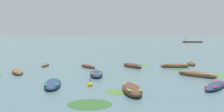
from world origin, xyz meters
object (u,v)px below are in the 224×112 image
Objects in this scene: rowboat_0 at (53,84)px; rowboat_3 at (197,74)px; rowboat_2 at (18,72)px; rowboat_6 at (216,86)px; mooring_buoy at (90,85)px; rowboat_1 at (46,65)px; rowboat_7 at (132,89)px; rowboat_10 at (191,64)px; rowboat_5 at (175,66)px; rowboat_9 at (97,74)px; ferry_1 at (193,42)px; rowboat_8 at (88,66)px; rowboat_4 at (133,66)px.

rowboat_3 reaches higher than rowboat_0.
rowboat_2 is (-5.76, 7.29, -0.03)m from rowboat_0.
mooring_buoy reaches higher than rowboat_6.
rowboat_0 reaches higher than rowboat_1.
rowboat_10 is (10.07, 17.58, -0.06)m from rowboat_7.
rowboat_9 is (-10.12, -7.03, 0.02)m from rowboat_5.
rowboat_7 reaches higher than rowboat_10.
ferry_1 is at bearing 71.08° from rowboat_5.
rowboat_1 is at bearing 154.31° from rowboat_3.
rowboat_6 is 17.38m from rowboat_8.
ferry_1 is (32.25, 100.30, 0.27)m from rowboat_10.
rowboat_9 is (-3.18, 7.65, -0.01)m from rowboat_7.
rowboat_1 is at bearing 123.90° from rowboat_7.
rowboat_3 is at bearing -30.02° from rowboat_8.
rowboat_0 reaches higher than rowboat_2.
rowboat_4 reaches higher than rowboat_5.
mooring_buoy is (-13.46, -15.23, -0.08)m from rowboat_10.
rowboat_3 is (19.82, -2.18, 0.05)m from rowboat_2.
rowboat_3 is at bearing 86.04° from rowboat_6.
ferry_1 is at bearing 62.36° from rowboat_1.
mooring_buoy reaches higher than rowboat_10.
ferry_1 reaches higher than rowboat_10.
rowboat_0 is 14.61m from rowboat_1.
rowboat_0 is at bearing -137.48° from rowboat_5.
ferry_1 reaches higher than rowboat_8.
rowboat_0 is 1.13× the size of rowboat_2.
rowboat_1 is at bearing -117.64° from ferry_1.
ferry_1 is (35.38, 103.19, 0.23)m from rowboat_5.
rowboat_8 is 0.32× the size of ferry_1.
rowboat_2 is 4.91× the size of mooring_buoy.
rowboat_10 is at bearing 36.84° from rowboat_9.
rowboat_0 is 9.29m from rowboat_2.
rowboat_4 is 13.25m from mooring_buoy.
ferry_1 is (53.23, 101.64, 0.31)m from rowboat_1.
mooring_buoy is at bearing 1.16° from rowboat_0.
rowboat_1 is at bearing 132.00° from rowboat_9.
rowboat_7 reaches higher than rowboat_5.
mooring_buoy is at bearing 145.33° from rowboat_7.
rowboat_7 reaches higher than rowboat_9.
rowboat_2 is 19.96m from rowboat_5.
rowboat_4 is 14.33m from rowboat_6.
rowboat_8 is (-11.80, 12.76, -0.02)m from rowboat_6.
rowboat_1 is 0.78× the size of rowboat_9.
rowboat_2 is at bearing -116.78° from ferry_1.
rowboat_8 is (-11.67, -0.25, -0.06)m from rowboat_5.
rowboat_7 is at bearing -56.10° from rowboat_1.
rowboat_5 reaches higher than rowboat_6.
rowboat_2 reaches higher than rowboat_1.
rowboat_4 is (-6.23, 7.37, 0.00)m from rowboat_3.
rowboat_2 is 0.99× the size of rowboat_9.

